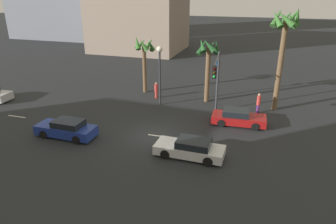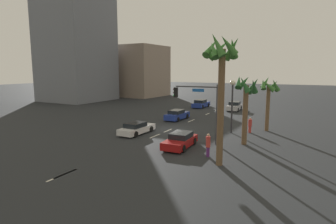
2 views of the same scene
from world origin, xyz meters
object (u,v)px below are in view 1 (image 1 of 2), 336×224
traffic_signal (217,76)px  pedestrian_1 (258,103)px  palm_tree_0 (208,56)px  car_4 (238,118)px  palm_tree_1 (284,35)px  pedestrian_0 (156,90)px  palm_tree_2 (145,52)px  car_3 (67,129)px  car_1 (190,148)px  building_3 (139,6)px  streetlamp (160,64)px

traffic_signal → pedestrian_1: bearing=29.0°
palm_tree_0 → car_4: bearing=-53.5°
traffic_signal → palm_tree_1: 6.87m
pedestrian_0 → palm_tree_0: (5.10, 0.51, 3.69)m
traffic_signal → pedestrian_0: (-6.56, 3.26, -2.86)m
car_4 → palm_tree_2: bearing=150.7°
palm_tree_0 → palm_tree_2: 6.95m
car_3 → palm_tree_1: 19.63m
car_1 → palm_tree_1: palm_tree_1 is taller
car_4 → palm_tree_2: (-10.47, 5.88, 3.82)m
palm_tree_2 → car_4: bearing=-29.3°
car_4 → pedestrian_1: (1.51, 3.11, 0.39)m
car_1 → car_4: car_4 is taller
car_3 → palm_tree_2: bearing=81.2°
traffic_signal → palm_tree_0: palm_tree_0 is taller
traffic_signal → palm_tree_1: bearing=33.4°
palm_tree_1 → palm_tree_2: 13.74m
car_1 → traffic_signal: bearing=86.4°
car_3 → pedestrian_0: bearing=70.9°
car_3 → pedestrian_0: size_ratio=2.79×
pedestrian_1 → building_3: (-21.81, 25.81, 6.67)m
car_3 → palm_tree_0: bearing=51.5°
palm_tree_2 → building_3: (-9.82, 23.03, 3.24)m
palm_tree_0 → streetlamp: bearing=-150.7°
palm_tree_0 → building_3: (-16.70, 24.05, 3.10)m
car_1 → building_3: building_3 is taller
traffic_signal → palm_tree_2: (-8.33, 4.80, 0.69)m
streetlamp → building_3: 29.43m
traffic_signal → streetlamp: 5.76m
car_1 → pedestrian_1: pedestrian_1 is taller
car_1 → car_4: 6.83m
palm_tree_0 → traffic_signal: bearing=-68.9°
palm_tree_2 → building_3: 25.25m
pedestrian_1 → palm_tree_0: size_ratio=0.29×
car_4 → palm_tree_2: size_ratio=0.73×
palm_tree_1 → palm_tree_2: (-13.44, 1.43, -2.45)m
building_3 → car_4: bearing=-54.4°
pedestrian_1 → palm_tree_0: bearing=161.0°
car_1 → palm_tree_2: size_ratio=0.77×
car_4 → pedestrian_0: size_ratio=2.67×
traffic_signal → building_3: (-18.16, 27.83, 3.93)m
traffic_signal → streetlamp: streetlamp is taller
pedestrian_1 → palm_tree_1: size_ratio=0.20×
palm_tree_1 → building_3: bearing=133.6°
traffic_signal → palm_tree_2: bearing=150.1°
car_3 → pedestrian_1: pedestrian_1 is taller
car_1 → car_3: car_3 is taller
car_1 → traffic_signal: 8.06m
building_3 → pedestrian_0: bearing=-64.2°
pedestrian_0 → palm_tree_2: palm_tree_2 is taller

